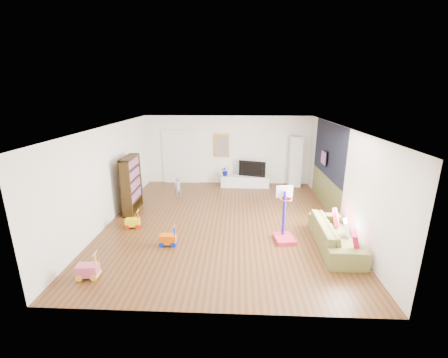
{
  "coord_description": "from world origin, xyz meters",
  "views": [
    {
      "loc": [
        0.38,
        -7.96,
        3.63
      ],
      "look_at": [
        0.0,
        0.4,
        1.15
      ],
      "focal_mm": 24.0,
      "sensor_mm": 36.0,
      "label": 1
    }
  ],
  "objects_px": {
    "sofa": "(335,235)",
    "basketball_hoop": "(286,215)",
    "media_console": "(245,181)",
    "bookshelf": "(131,184)"
  },
  "relations": [
    {
      "from": "sofa",
      "to": "basketball_hoop",
      "type": "distance_m",
      "value": 1.25
    },
    {
      "from": "media_console",
      "to": "sofa",
      "type": "relative_size",
      "value": 0.85
    },
    {
      "from": "sofa",
      "to": "basketball_hoop",
      "type": "xyz_separation_m",
      "value": [
        -1.16,
        0.26,
        0.38
      ]
    },
    {
      "from": "bookshelf",
      "to": "media_console",
      "type": "bearing_deg",
      "value": 33.83
    },
    {
      "from": "sofa",
      "to": "media_console",
      "type": "bearing_deg",
      "value": 25.36
    },
    {
      "from": "media_console",
      "to": "bookshelf",
      "type": "bearing_deg",
      "value": -142.73
    },
    {
      "from": "sofa",
      "to": "basketball_hoop",
      "type": "relative_size",
      "value": 1.55
    },
    {
      "from": "basketball_hoop",
      "to": "media_console",
      "type": "bearing_deg",
      "value": 93.82
    },
    {
      "from": "sofa",
      "to": "basketball_hoop",
      "type": "bearing_deg",
      "value": 78.83
    },
    {
      "from": "bookshelf",
      "to": "basketball_hoop",
      "type": "bearing_deg",
      "value": -24.22
    }
  ]
}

